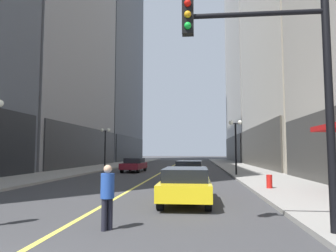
# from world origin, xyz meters

# --- Properties ---
(ground_plane) EXTENTS (200.00, 200.00, 0.00)m
(ground_plane) POSITION_xyz_m (0.00, 35.00, 0.00)
(ground_plane) COLOR #38383A
(sidewalk_left) EXTENTS (4.50, 78.00, 0.15)m
(sidewalk_left) POSITION_xyz_m (-8.25, 35.00, 0.07)
(sidewalk_left) COLOR gray
(sidewalk_left) RESTS_ON ground
(sidewalk_right) EXTENTS (4.50, 78.00, 0.15)m
(sidewalk_right) POSITION_xyz_m (8.25, 35.00, 0.07)
(sidewalk_right) COLOR gray
(sidewalk_right) RESTS_ON ground
(lane_centre_stripe) EXTENTS (0.16, 70.00, 0.01)m
(lane_centre_stripe) POSITION_xyz_m (0.00, 35.00, 0.00)
(lane_centre_stripe) COLOR #E5D64C
(lane_centre_stripe) RESTS_ON ground
(building_left_far) EXTENTS (13.69, 26.00, 62.25)m
(building_left_far) POSITION_xyz_m (-17.25, 60.00, 31.04)
(building_left_far) COLOR #4C515B
(building_left_far) RESTS_ON ground
(building_right_far) EXTENTS (14.68, 26.00, 49.44)m
(building_right_far) POSITION_xyz_m (17.74, 60.00, 24.65)
(building_right_far) COLOR #A8A399
(building_right_far) RESTS_ON ground
(car_yellow) EXTENTS (1.83, 4.51, 1.32)m
(car_yellow) POSITION_xyz_m (2.96, 8.36, 0.72)
(car_yellow) COLOR yellow
(car_yellow) RESTS_ON ground
(car_silver) EXTENTS (2.06, 4.32, 1.32)m
(car_silver) POSITION_xyz_m (2.85, 17.61, 0.72)
(car_silver) COLOR #B7B7BC
(car_silver) RESTS_ON ground
(car_maroon) EXTENTS (1.86, 4.49, 1.32)m
(car_maroon) POSITION_xyz_m (-2.69, 25.76, 0.72)
(car_maroon) COLOR maroon
(car_maroon) RESTS_ON ground
(pedestrian_in_blue_hoodie) EXTENTS (0.48, 0.48, 1.60)m
(pedestrian_in_blue_hoodie) POSITION_xyz_m (1.17, 4.15, 0.93)
(pedestrian_in_blue_hoodie) COLOR black
(pedestrian_in_blue_hoodie) RESTS_ON ground
(traffic_light_near_right) EXTENTS (3.43, 0.35, 5.65)m
(traffic_light_near_right) POSITION_xyz_m (5.35, 3.82, 3.74)
(traffic_light_near_right) COLOR black
(traffic_light_near_right) RESTS_ON ground
(street_lamp_left_far) EXTENTS (1.06, 0.36, 4.43)m
(street_lamp_left_far) POSITION_xyz_m (-6.40, 28.39, 3.26)
(street_lamp_left_far) COLOR black
(street_lamp_left_far) RESTS_ON ground
(street_lamp_right_mid) EXTENTS (1.06, 0.36, 4.43)m
(street_lamp_right_mid) POSITION_xyz_m (6.40, 21.17, 3.26)
(street_lamp_right_mid) COLOR black
(street_lamp_right_mid) RESTS_ON ground
(fire_hydrant_right) EXTENTS (0.28, 0.28, 0.80)m
(fire_hydrant_right) POSITION_xyz_m (6.90, 12.21, 0.40)
(fire_hydrant_right) COLOR red
(fire_hydrant_right) RESTS_ON ground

